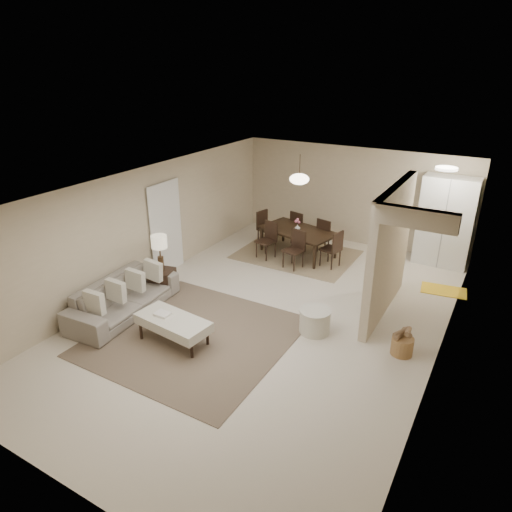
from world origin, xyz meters
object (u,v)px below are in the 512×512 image
Objects in this scene: pantry_cabinet at (446,222)px; sofa at (124,297)px; side_table at (163,281)px; dining_table at (297,243)px; round_pouf at (315,321)px; ottoman_bench at (173,323)px; wicker_basket at (402,346)px.

pantry_cabinet is 0.90× the size of sofa.
side_table is at bearing -6.48° from sofa.
sofa reaches higher than dining_table.
dining_table is (-3.17, -1.22, -0.72)m from pantry_cabinet.
dining_table is (1.63, 4.23, -0.01)m from sofa.
round_pouf is at bearing -108.12° from pantry_cabinet.
dining_table reaches higher than side_table.
ottoman_bench reaches higher than round_pouf.
side_table reaches higher than round_pouf.
round_pouf is (3.41, 1.20, -0.12)m from sofa.
pantry_cabinet is 1.53× the size of ottoman_bench.
side_table is at bearing 142.05° from ottoman_bench.
sofa reaches higher than round_pouf.
wicker_basket is at bearing 3.05° from side_table.
pantry_cabinet is 3.74× the size of round_pouf.
side_table is 4.88m from wicker_basket.
sofa is (-4.80, -5.45, -0.71)m from pantry_cabinet.
round_pouf is (-1.39, -4.25, -0.83)m from pantry_cabinet.
dining_table is at bearing 93.71° from ottoman_bench.
pantry_cabinet reaches higher than ottoman_bench.
dining_table reaches higher than wicker_basket.
round_pouf is at bearing 2.72° from side_table.
ottoman_bench is at bearing -43.90° from side_table.
sofa is at bearing 174.25° from ottoman_bench.
round_pouf is 0.30× the size of dining_table.
pantry_cabinet is 7.30m from sofa.
wicker_basket is at bearing -27.94° from dining_table.
wicker_basket is at bearing 3.78° from round_pouf.
round_pouf is at bearing -74.28° from sofa.
ottoman_bench is (-3.35, -5.75, -0.67)m from pantry_cabinet.
dining_table is at bearing 120.48° from round_pouf.
sofa reaches higher than wicker_basket.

